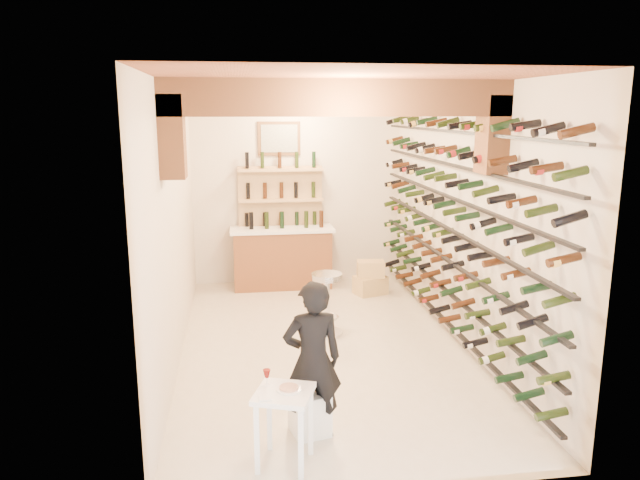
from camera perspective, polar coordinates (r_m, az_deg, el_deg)
The scene contains 11 objects.
ground at distance 7.62m, azimuth 0.32°, elevation -10.08°, with size 6.00×6.00×0.00m, color beige.
room_shell at distance 6.82m, azimuth 0.67°, elevation 6.83°, with size 3.52×6.02×3.21m.
wine_rack at distance 7.55m, azimuth 11.91°, elevation 1.71°, with size 0.32×5.70×2.56m.
back_counter at distance 9.93m, azimuth -3.63°, elevation -1.53°, with size 1.70×0.62×1.29m.
back_shelving at distance 10.04m, azimuth -3.79°, elevation 2.32°, with size 1.40×0.31×2.73m.
tasting_table at distance 5.08m, azimuth -3.48°, elevation -15.42°, with size 0.58×0.58×0.79m.
white_stool at distance 5.66m, azimuth -0.99°, elevation -16.18°, with size 0.32×0.32×0.40m, color white.
person at distance 5.39m, azimuth -0.72°, elevation -11.44°, with size 0.53×0.35×1.46m, color black.
chrome_barstool at distance 7.84m, azimuth 0.64°, elevation -5.69°, with size 0.43×0.43×0.83m.
crate_lower at distance 9.67m, azimuth 4.84°, elevation -4.32°, with size 0.49×0.34×0.29m, color tan.
crate_upper at distance 9.59m, azimuth 4.87°, elevation -2.76°, with size 0.43×0.30×0.25m, color tan.
Camera 1 is at (-1.04, -6.97, 2.90)m, focal length 33.45 mm.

